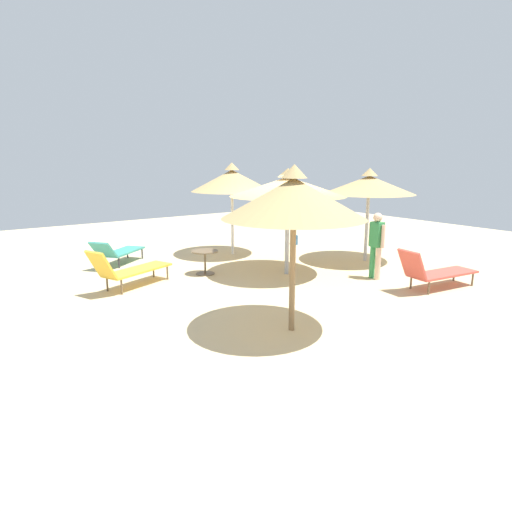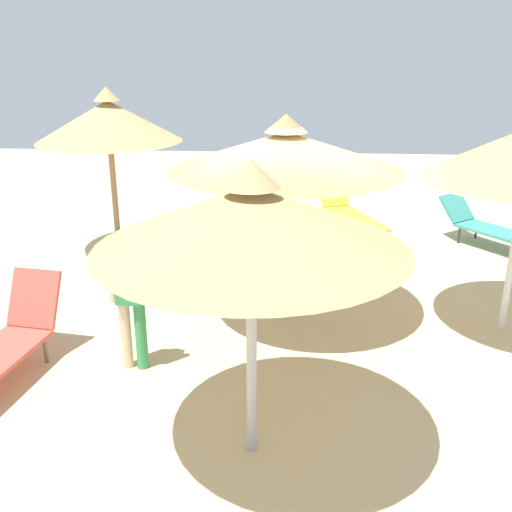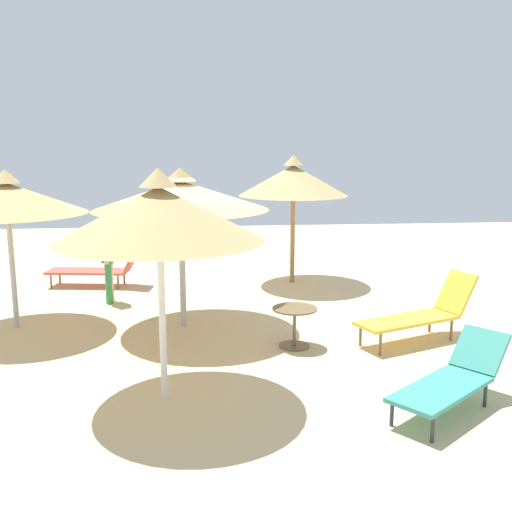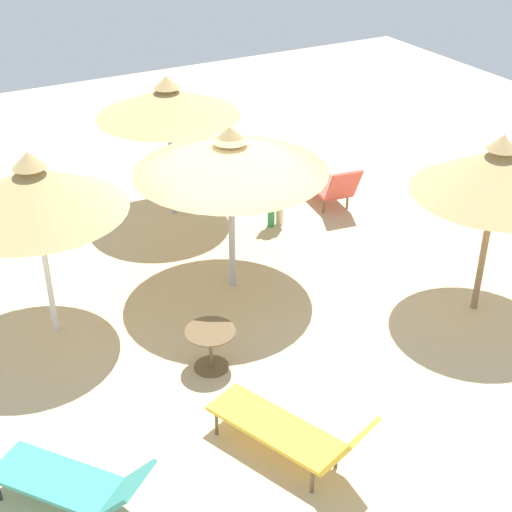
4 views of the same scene
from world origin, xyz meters
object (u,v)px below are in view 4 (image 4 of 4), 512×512
Objects in this scene: lounge_chair_near_right at (326,182)px; handbag at (7,243)px; parasol_umbrella_center at (498,172)px; lounge_chair_far_right at (75,482)px; parasol_umbrella_far_left at (168,102)px; parasol_umbrella_back at (230,156)px; lounge_chair_front at (295,432)px; person_standing_near_left at (276,179)px; parasol_umbrella_edge at (33,189)px; side_table_round at (211,342)px.

lounge_chair_near_right is 4.24× the size of handbag.
parasol_umbrella_center reaches higher than lounge_chair_near_right.
parasol_umbrella_far_left is at bearing 58.43° from lounge_chair_far_right.
parasol_umbrella_back reaches higher than lounge_chair_far_right.
parasol_umbrella_back is 3.74m from parasol_umbrella_center.
lounge_chair_front is 5.85m from person_standing_near_left.
person_standing_near_left reaches higher than lounge_chair_far_right.
person_standing_near_left is at bearing -163.81° from lounge_chair_near_right.
parasol_umbrella_back reaches higher than parasol_umbrella_far_left.
parasol_umbrella_center is (5.73, -2.48, 0.00)m from parasol_umbrella_edge.
person_standing_near_left is at bearing 42.25° from lounge_chair_far_right.
parasol_umbrella_back is 1.04× the size of parasol_umbrella_edge.
lounge_chair_front is 1.16× the size of lounge_chair_far_right.
parasol_umbrella_center is 1.72× the size of person_standing_near_left.
lounge_chair_front is 4.23× the size of handbag.
parasol_umbrella_far_left is 7.21m from lounge_chair_far_right.
side_table_round is at bearing 32.72° from lounge_chair_far_right.
parasol_umbrella_edge is at bearing 78.50° from lounge_chair_far_right.
lounge_chair_front reaches higher than side_table_round.
lounge_chair_far_right is at bearing -137.75° from person_standing_near_left.
parasol_umbrella_far_left is 2.32m from person_standing_near_left.
person_standing_near_left is 2.39× the size of side_table_round.
side_table_round is (-4.13, 0.61, -1.83)m from parasol_umbrella_center.
parasol_umbrella_edge is (-2.80, 0.16, 0.04)m from parasol_umbrella_back.
lounge_chair_far_right is at bearing -142.08° from lounge_chair_near_right.
parasol_umbrella_back is 2.74m from side_table_round.
lounge_chair_front is (-1.28, -6.49, -1.72)m from parasol_umbrella_far_left.
parasol_umbrella_far_left reaches higher than handbag.
side_table_round reaches higher than handbag.
lounge_chair_front is at bearing -160.94° from parasol_umbrella_center.
lounge_chair_near_right is at bearing 40.50° from side_table_round.
parasol_umbrella_center is (2.75, -5.10, 0.08)m from parasol_umbrella_far_left.
person_standing_near_left is 3.28× the size of handbag.
parasol_umbrella_center is 4.21m from person_standing_near_left.
person_standing_near_left is at bearing 109.30° from parasol_umbrella_center.
parasol_umbrella_far_left is at bearing 86.28° from parasol_umbrella_back.
parasol_umbrella_center reaches higher than side_table_round.
parasol_umbrella_edge is 6.25m from parasol_umbrella_center.
parasol_umbrella_far_left is 1.26× the size of lounge_chair_front.
parasol_umbrella_back is at bearing -148.06° from lounge_chair_near_right.
parasol_umbrella_center is 6.73m from lounge_chair_far_right.
parasol_umbrella_back reaches higher than handbag.
parasol_umbrella_far_left reaches higher than person_standing_near_left.
parasol_umbrella_far_left is at bearing 72.99° from side_table_round.
parasol_umbrella_edge is 5.61× the size of handbag.
lounge_chair_near_right is at bearing 53.84° from lounge_chair_front.
handbag is (0.57, 5.92, -0.20)m from lounge_chair_far_right.
parasol_umbrella_far_left is 2.79m from parasol_umbrella_back.
parasol_umbrella_edge is at bearing -87.62° from handbag.
parasol_umbrella_edge is 4.79m from person_standing_near_left.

